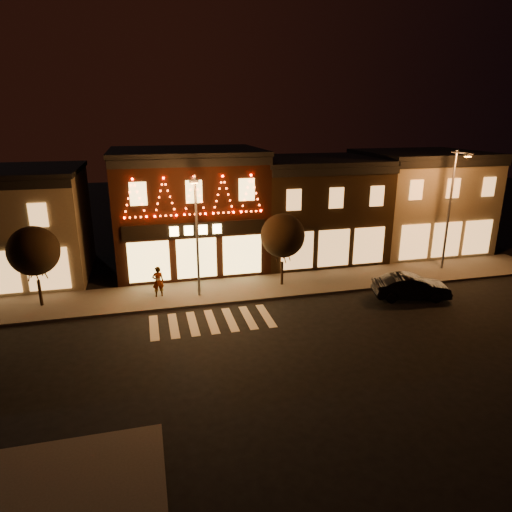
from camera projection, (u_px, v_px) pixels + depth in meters
name	position (u px, v px, depth m)	size (l,w,h in m)	color
ground	(225.00, 359.00, 20.16)	(120.00, 120.00, 0.00)	black
sidewalk_far	(234.00, 290.00, 28.00)	(44.00, 4.00, 0.15)	#47423D
building_pulp	(188.00, 208.00, 31.84)	(10.20, 8.34, 8.30)	black
building_right_a	(314.00, 208.00, 34.19)	(9.20, 8.28, 7.50)	#312111
building_right_b	(418.00, 200.00, 36.25)	(9.20, 8.28, 7.80)	#746852
streetlamp_mid	(197.00, 228.00, 25.55)	(0.52, 1.65, 7.17)	#59595E
streetlamp_right	(452.00, 202.00, 30.11)	(0.76, 1.86, 8.15)	#59595E
tree_left	(34.00, 251.00, 24.60)	(2.75, 2.75, 4.60)	black
tree_right	(283.00, 236.00, 27.76)	(2.75, 2.75, 4.59)	black
dark_sedan	(411.00, 287.00, 26.64)	(1.55, 4.43, 1.46)	black
pedestrian	(158.00, 282.00, 26.54)	(0.68, 0.45, 1.87)	gray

